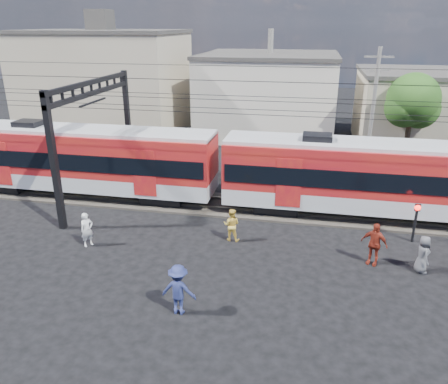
{
  "coord_description": "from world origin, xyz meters",
  "views": [
    {
      "loc": [
        2.14,
        -14.74,
        9.88
      ],
      "look_at": [
        -1.86,
        5.0,
        2.05
      ],
      "focal_mm": 35.0,
      "sensor_mm": 36.0,
      "label": 1
    }
  ],
  "objects": [
    {
      "name": "ground",
      "position": [
        0.0,
        0.0,
        0.0
      ],
      "size": [
        120.0,
        120.0,
        0.0
      ],
      "primitive_type": "plane",
      "color": "black",
      "rests_on": "ground"
    },
    {
      "name": "track_bed",
      "position": [
        0.0,
        8.0,
        0.06
      ],
      "size": [
        70.0,
        3.4,
        0.12
      ],
      "primitive_type": "cube",
      "color": "#2D2823",
      "rests_on": "ground"
    },
    {
      "name": "rail_near",
      "position": [
        0.0,
        7.25,
        0.18
      ],
      "size": [
        70.0,
        0.12,
        0.12
      ],
      "primitive_type": "cube",
      "color": "#59544C",
      "rests_on": "track_bed"
    },
    {
      "name": "rail_far",
      "position": [
        0.0,
        8.75,
        0.18
      ],
      "size": [
        70.0,
        0.12,
        0.12
      ],
      "primitive_type": "cube",
      "color": "#59544C",
      "rests_on": "track_bed"
    },
    {
      "name": "commuter_train",
      "position": [
        5.91,
        8.0,
        2.4
      ],
      "size": [
        50.3,
        3.08,
        4.17
      ],
      "color": "black",
      "rests_on": "ground"
    },
    {
      "name": "catenary",
      "position": [
        -8.65,
        8.0,
        5.14
      ],
      "size": [
        70.0,
        9.3,
        7.52
      ],
      "color": "black",
      "rests_on": "ground"
    },
    {
      "name": "building_west",
      "position": [
        -17.0,
        24.0,
        4.66
      ],
      "size": [
        14.28,
        10.2,
        9.3
      ],
      "color": "tan",
      "rests_on": "ground"
    },
    {
      "name": "building_midwest",
      "position": [
        -2.0,
        27.0,
        3.66
      ],
      "size": [
        12.24,
        12.24,
        7.3
      ],
      "color": "beige",
      "rests_on": "ground"
    },
    {
      "name": "utility_pole_mid",
      "position": [
        6.0,
        15.0,
        4.53
      ],
      "size": [
        1.8,
        0.24,
        8.5
      ],
      "color": "slate",
      "rests_on": "ground"
    },
    {
      "name": "tree_near",
      "position": [
        9.19,
        18.09,
        4.66
      ],
      "size": [
        3.82,
        3.64,
        6.72
      ],
      "color": "#382619",
      "rests_on": "ground"
    },
    {
      "name": "pedestrian_a",
      "position": [
        -7.82,
        2.04,
        0.83
      ],
      "size": [
        0.68,
        0.72,
        1.65
      ],
      "primitive_type": "imported",
      "rotation": [
        0.0,
        0.0,
        0.92
      ],
      "color": "silver",
      "rests_on": "ground"
    },
    {
      "name": "pedestrian_b",
      "position": [
        -1.27,
        3.92,
        0.81
      ],
      "size": [
        0.81,
        0.64,
        1.62
      ],
      "primitive_type": "imported",
      "rotation": [
        0.0,
        0.0,
        3.11
      ],
      "color": "gold",
      "rests_on": "ground"
    },
    {
      "name": "pedestrian_c",
      "position": [
        -2.09,
        -2.06,
        0.97
      ],
      "size": [
        1.28,
        0.76,
        1.94
      ],
      "primitive_type": "imported",
      "rotation": [
        0.0,
        0.0,
        3.11
      ],
      "color": "navy",
      "rests_on": "ground"
    },
    {
      "name": "pedestrian_d",
      "position": [
        5.17,
        2.94,
        0.98
      ],
      "size": [
        1.24,
        0.92,
        1.95
      ],
      "primitive_type": "imported",
      "rotation": [
        0.0,
        0.0,
        -0.44
      ],
      "color": "maroon",
      "rests_on": "ground"
    },
    {
      "name": "pedestrian_e",
      "position": [
        7.11,
        2.66,
        0.83
      ],
      "size": [
        0.66,
        0.89,
        1.66
      ],
      "primitive_type": "imported",
      "rotation": [
        0.0,
        0.0,
        1.75
      ],
      "color": "#49494D",
      "rests_on": "ground"
    },
    {
      "name": "crossing_signal",
      "position": [
        7.32,
        5.48,
        1.37
      ],
      "size": [
        0.29,
        0.29,
        1.97
      ],
      "color": "black",
      "rests_on": "ground"
    }
  ]
}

